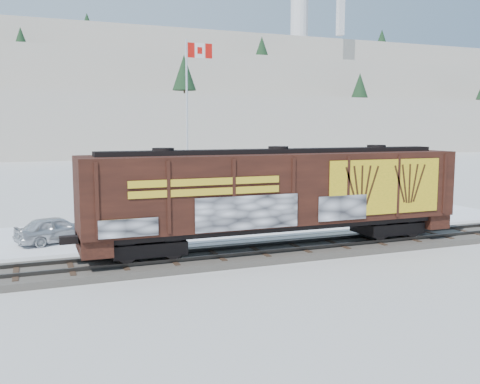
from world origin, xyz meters
name	(u,v)px	position (x,y,z in m)	size (l,w,h in m)	color
ground	(257,256)	(0.00, 0.00, 0.00)	(500.00, 500.00, 0.00)	white
rail_track	(257,253)	(0.00, 0.00, 0.15)	(50.00, 3.40, 0.43)	#59544C
parking_strip	(206,227)	(0.00, 7.50, 0.01)	(40.00, 8.00, 0.03)	white
hillside	(61,97)	(-0.05, 139.79, 14.37)	(360.00, 110.00, 93.00)	white
hopper_railcar	(278,192)	(1.01, -0.01, 2.87)	(17.41, 3.06, 4.38)	black
flagpole	(189,148)	(0.99, 14.24, 4.33)	(2.30, 0.90, 11.68)	silver
car_silver	(56,229)	(-8.23, 6.26, 0.70)	(1.59, 3.96, 1.35)	silver
car_white	(204,212)	(0.21, 8.36, 0.78)	(1.58, 4.54, 1.50)	silver
car_dark	(259,212)	(3.29, 7.26, 0.73)	(1.95, 4.79, 1.39)	black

